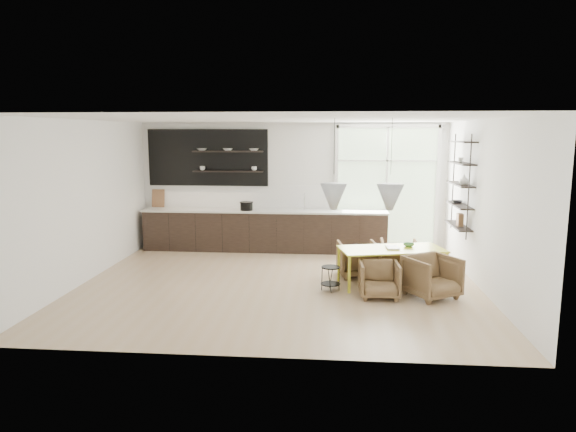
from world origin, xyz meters
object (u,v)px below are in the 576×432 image
(armchair_front_right, at_px, (432,277))
(armchair_back_right, at_px, (399,256))
(wire_stool, at_px, (331,275))
(armchair_front_left, at_px, (379,279))
(armchair_back_left, at_px, (358,259))
(dining_table, at_px, (392,251))

(armchair_front_right, bearing_deg, armchair_back_right, 72.82)
(armchair_front_right, bearing_deg, wire_stool, 142.17)
(armchair_front_left, distance_m, armchair_front_right, 0.86)
(armchair_back_right, bearing_deg, armchair_back_left, 23.49)
(armchair_front_right, bearing_deg, dining_table, 101.29)
(armchair_back_right, relative_size, wire_stool, 1.67)
(armchair_front_left, relative_size, armchair_front_right, 0.86)
(armchair_back_right, bearing_deg, armchair_front_left, 74.33)
(armchair_back_right, distance_m, armchair_front_right, 1.53)
(armchair_back_left, height_order, armchair_back_right, armchair_back_left)
(wire_stool, bearing_deg, dining_table, 22.32)
(wire_stool, bearing_deg, armchair_back_left, 62.46)
(dining_table, xyz_separation_m, armchair_back_left, (-0.56, 0.53, -0.29))
(dining_table, bearing_deg, wire_stool, -171.04)
(dining_table, distance_m, armchair_front_left, 0.83)
(armchair_back_left, height_order, armchair_front_left, armchair_back_left)
(wire_stool, bearing_deg, armchair_back_right, 44.29)
(dining_table, bearing_deg, armchair_back_right, 60.86)
(armchair_back_right, bearing_deg, armchair_front_right, 105.59)
(armchair_back_right, xyz_separation_m, wire_stool, (-1.30, -1.27, -0.05))
(dining_table, bearing_deg, armchair_back_left, 123.70)
(wire_stool, bearing_deg, armchair_front_left, -19.48)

